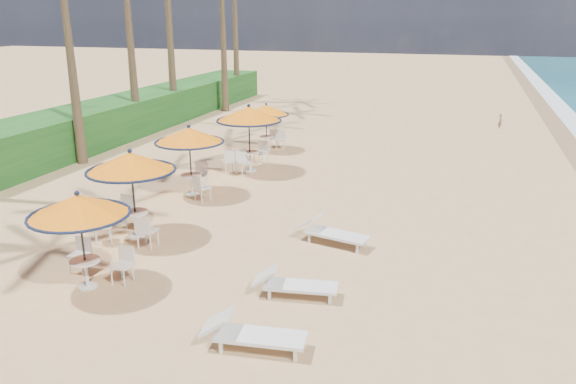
# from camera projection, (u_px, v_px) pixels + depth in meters

# --- Properties ---
(ground) EXTENTS (160.00, 160.00, 0.00)m
(ground) POSITION_uv_depth(u_px,v_px,m) (275.00, 321.00, 11.43)
(ground) COLOR tan
(ground) RESTS_ON ground
(scrub_hedge) EXTENTS (3.00, 40.00, 1.80)m
(scrub_hedge) POSITION_uv_depth(u_px,v_px,m) (68.00, 132.00, 25.03)
(scrub_hedge) COLOR #194716
(scrub_hedge) RESTS_ON ground
(station_0) EXTENTS (2.22, 2.22, 2.32)m
(station_0) POSITION_uv_depth(u_px,v_px,m) (81.00, 214.00, 12.34)
(station_0) COLOR black
(station_0) RESTS_ON ground
(station_1) EXTENTS (2.42, 2.42, 2.53)m
(station_1) POSITION_uv_depth(u_px,v_px,m) (130.00, 173.00, 15.16)
(station_1) COLOR black
(station_1) RESTS_ON ground
(station_2) EXTENTS (2.34, 2.34, 2.44)m
(station_2) POSITION_uv_depth(u_px,v_px,m) (191.00, 142.00, 18.83)
(station_2) COLOR black
(station_2) RESTS_ON ground
(station_3) EXTENTS (2.55, 2.65, 2.66)m
(station_3) POSITION_uv_depth(u_px,v_px,m) (248.00, 122.00, 21.68)
(station_3) COLOR black
(station_3) RESTS_ON ground
(station_4) EXTENTS (2.06, 2.06, 2.15)m
(station_4) POSITION_uv_depth(u_px,v_px,m) (268.00, 114.00, 25.28)
(station_4) COLOR black
(station_4) RESTS_ON ground
(lounger_near) EXTENTS (2.03, 0.84, 0.71)m
(lounger_near) POSITION_uv_depth(u_px,v_px,m) (250.00, 333.00, 10.38)
(lounger_near) COLOR silver
(lounger_near) RESTS_ON ground
(lounger_mid) EXTENTS (1.94, 0.85, 0.67)m
(lounger_mid) POSITION_uv_depth(u_px,v_px,m) (292.00, 283.00, 12.32)
(lounger_mid) COLOR silver
(lounger_mid) RESTS_ON ground
(lounger_far) EXTENTS (2.11, 1.08, 0.72)m
(lounger_far) POSITION_uv_depth(u_px,v_px,m) (330.00, 231.00, 15.18)
(lounger_far) COLOR silver
(lounger_far) RESTS_ON ground
(person) EXTENTS (0.22, 0.33, 0.86)m
(person) POSITION_uv_depth(u_px,v_px,m) (500.00, 121.00, 30.26)
(person) COLOR #92604A
(person) RESTS_ON ground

